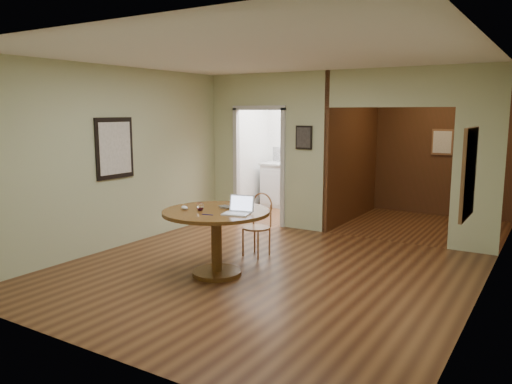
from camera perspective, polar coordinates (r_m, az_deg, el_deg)
The scene contains 11 objects.
floor at distance 6.39m, azimuth 0.17°, elevation -9.38°, with size 5.00×5.00×0.00m, color #432413.
room_shell at distance 9.06m, azimuth 7.95°, elevation 4.36°, with size 5.20×7.50×5.00m.
dining_table at distance 6.22m, azimuth -4.56°, elevation -4.04°, with size 1.33×1.33×0.83m.
chair at distance 7.10m, azimuth 0.31°, elevation -3.32°, with size 0.42×0.42×0.89m.
open_laptop at distance 5.95m, azimuth -1.97°, elevation -1.92°, with size 0.35×0.33×0.22m.
closed_laptop at distance 6.24m, azimuth -3.33°, elevation -1.85°, with size 0.31×0.20×0.02m, color #ADADB1.
mouse at distance 6.25m, azimuth -8.16°, elevation -1.79°, with size 0.12×0.07×0.05m, color silver.
wine_glass at distance 6.17m, azimuth -6.41°, elevation -1.65°, with size 0.09×0.09×0.11m, color white, non-canonical shape.
pen at distance 5.91m, azimuth -5.57°, elevation -2.59°, with size 0.01×0.01×0.14m, color #0D0E5B.
kitchen_cabinet at distance 10.51m, azimuth 5.90°, elevation 0.59°, with size 2.06×0.60×0.94m.
grocery_bag at distance 10.14m, azimuth 9.80°, elevation 3.58°, with size 0.26×0.22×0.26m, color beige.
Camera 1 is at (3.17, -5.16, 2.03)m, focal length 35.00 mm.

